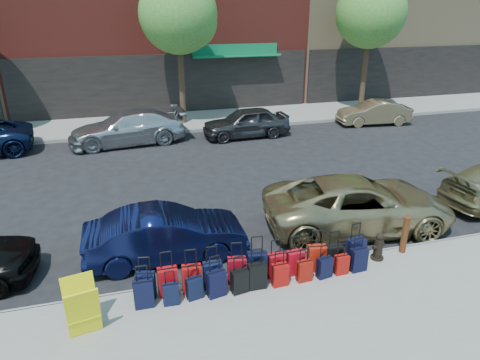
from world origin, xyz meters
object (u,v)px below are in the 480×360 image
object	(u,v)px
tree_center	(181,16)
bollard	(405,234)
fire_hydrant	(378,247)
tree_right	(373,15)
car_far_1	(127,128)
display_rack	(82,308)
car_far_2	(246,122)
car_near_1	(166,235)
car_near_2	(358,204)
suitcase_front_5	(257,265)
car_far_3	(374,113)

from	to	relation	value
tree_center	bollard	xyz separation A→B (m)	(3.32, -14.19, -4.75)
fire_hydrant	bollard	xyz separation A→B (m)	(0.79, 0.10, 0.18)
tree_right	car_far_1	distance (m)	14.58
tree_center	car_far_1	bearing A→B (deg)	-140.57
display_rack	car_far_2	size ratio (longest dim) A/B	0.26
car_near_1	car_near_2	xyz separation A→B (m)	(5.47, 0.16, 0.08)
tree_center	suitcase_front_5	bearing A→B (deg)	-92.40
car_near_2	fire_hydrant	bearing A→B (deg)	173.41
car_near_1	car_near_2	bearing A→B (deg)	-88.72
car_far_2	display_rack	bearing A→B (deg)	-31.66
suitcase_front_5	car_far_1	size ratio (longest dim) A/B	0.20
tree_center	car_far_2	distance (m)	6.05
suitcase_front_5	car_near_1	size ratio (longest dim) A/B	0.26
car_near_1	suitcase_front_5	bearing A→B (deg)	-131.77
car_near_1	car_far_2	distance (m)	10.86
display_rack	car_near_2	distance (m)	7.76
display_rack	car_far_3	bearing A→B (deg)	30.59
car_far_2	car_far_3	size ratio (longest dim) A/B	1.09
display_rack	car_near_2	xyz separation A→B (m)	(7.33, 2.56, 0.06)
suitcase_front_5	fire_hydrant	xyz separation A→B (m)	(3.13, -0.03, -0.00)
bollard	car_far_2	size ratio (longest dim) A/B	0.24
suitcase_front_5	car_far_1	world-z (taller)	car_far_1
fire_hydrant	car_far_3	xyz separation A→B (m)	(7.11, 11.74, 0.15)
bollard	car_near_1	xyz separation A→B (m)	(-5.80, 1.58, -0.00)
tree_right	car_far_3	distance (m)	5.49
car_near_2	car_near_1	bearing A→B (deg)	99.28
suitcase_front_5	car_near_2	distance (m)	4.04
tree_right	tree_center	bearing A→B (deg)	180.00
car_far_2	car_near_1	bearing A→B (deg)	-29.31
tree_center	fire_hydrant	size ratio (longest dim) A/B	10.17
suitcase_front_5	car_far_1	bearing A→B (deg)	109.81
tree_center	bollard	bearing A→B (deg)	-76.82
display_rack	car_near_1	xyz separation A→B (m)	(1.86, 2.40, -0.03)
car_far_3	car_near_2	bearing A→B (deg)	-27.32
fire_hydrant	car_far_2	world-z (taller)	car_far_2
tree_right	car_near_1	bearing A→B (deg)	-135.82
car_near_1	car_far_3	bearing A→B (deg)	-50.67
fire_hydrant	bollard	bearing A→B (deg)	-8.95
bollard	display_rack	bearing A→B (deg)	-173.92
bollard	car_near_1	size ratio (longest dim) A/B	0.25
fire_hydrant	car_near_1	size ratio (longest dim) A/B	0.18
car_near_1	car_far_1	distance (m)	10.10
tree_right	car_near_1	size ratio (longest dim) A/B	1.81
tree_right	bollard	xyz separation A→B (m)	(-7.18, -14.19, -4.75)
tree_center	bollard	size ratio (longest dim) A/B	7.30
fire_hydrant	tree_center	bearing A→B (deg)	83.96
car_far_3	car_far_2	bearing A→B (deg)	-80.48
fire_hydrant	car_far_3	distance (m)	13.73
car_near_1	car_near_2	distance (m)	5.48
tree_right	car_far_1	bearing A→B (deg)	-169.44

